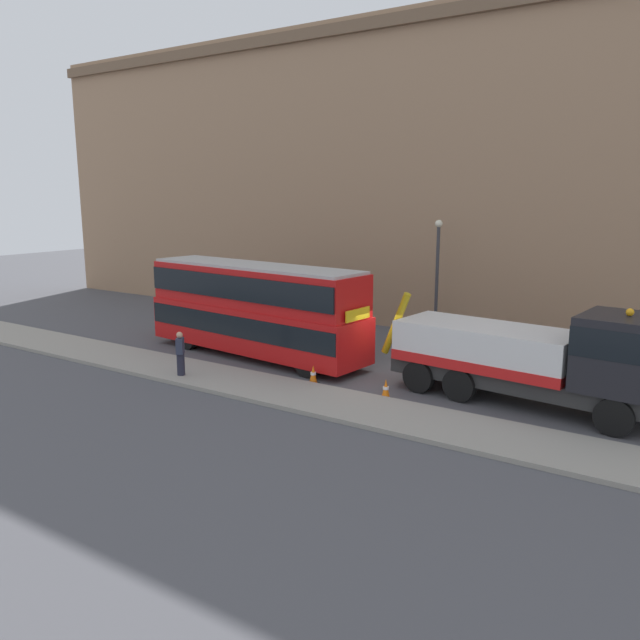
% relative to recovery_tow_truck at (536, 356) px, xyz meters
% --- Properties ---
extents(ground_plane, '(120.00, 120.00, 0.00)m').
position_rel_recovery_tow_truck_xyz_m(ground_plane, '(-5.77, 0.59, -1.76)').
color(ground_plane, '#4C4C51').
extents(near_kerb, '(60.00, 2.80, 0.15)m').
position_rel_recovery_tow_truck_xyz_m(near_kerb, '(-5.77, -3.61, -1.68)').
color(near_kerb, gray).
rests_on(near_kerb, ground_plane).
extents(building_facade, '(60.00, 1.50, 16.00)m').
position_rel_recovery_tow_truck_xyz_m(building_facade, '(-5.77, 9.49, 6.31)').
color(building_facade, '#9E7A5B').
rests_on(building_facade, ground_plane).
extents(recovery_tow_truck, '(10.23, 3.51, 3.67)m').
position_rel_recovery_tow_truck_xyz_m(recovery_tow_truck, '(0.00, 0.00, 0.00)').
color(recovery_tow_truck, '#2D2D2D').
rests_on(recovery_tow_truck, ground_plane).
extents(double_decker_bus, '(11.19, 3.62, 4.06)m').
position_rel_recovery_tow_truck_xyz_m(double_decker_bus, '(-12.05, 0.05, 0.47)').
color(double_decker_bus, red).
rests_on(double_decker_bus, ground_plane).
extents(pedestrian_onlooker, '(0.44, 0.48, 1.71)m').
position_rel_recovery_tow_truck_xyz_m(pedestrian_onlooker, '(-12.25, -4.24, -0.77)').
color(pedestrian_onlooker, '#232333').
rests_on(pedestrian_onlooker, near_kerb).
extents(traffic_cone_near_bus, '(0.36, 0.36, 0.72)m').
position_rel_recovery_tow_truck_xyz_m(traffic_cone_near_bus, '(-7.63, -1.96, -1.42)').
color(traffic_cone_near_bus, orange).
rests_on(traffic_cone_near_bus, ground_plane).
extents(traffic_cone_midway, '(0.36, 0.36, 0.72)m').
position_rel_recovery_tow_truck_xyz_m(traffic_cone_midway, '(-4.51, -2.06, -1.42)').
color(traffic_cone_midway, orange).
rests_on(traffic_cone_midway, ground_plane).
extents(street_lamp, '(0.36, 0.36, 5.83)m').
position_rel_recovery_tow_truck_xyz_m(street_lamp, '(-6.68, 7.29, 1.71)').
color(street_lamp, '#38383D').
rests_on(street_lamp, ground_plane).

